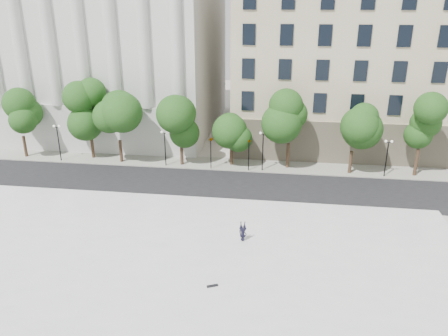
{
  "coord_description": "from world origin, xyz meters",
  "views": [
    {
      "loc": [
        7.9,
        -22.66,
        17.8
      ],
      "look_at": [
        3.46,
        10.0,
        5.04
      ],
      "focal_mm": 35.0,
      "sensor_mm": 36.0,
      "label": 1
    }
  ],
  "objects_px": {
    "traffic_light_west": "(211,137)",
    "skateboard": "(212,286)",
    "traffic_light_east": "(249,140)",
    "person_lying": "(243,238)"
  },
  "relations": [
    {
      "from": "traffic_light_east",
      "to": "skateboard",
      "type": "bearing_deg",
      "value": -91.44
    },
    {
      "from": "traffic_light_west",
      "to": "person_lying",
      "type": "relative_size",
      "value": 2.64
    },
    {
      "from": "traffic_light_east",
      "to": "skateboard",
      "type": "height_order",
      "value": "traffic_light_east"
    },
    {
      "from": "traffic_light_west",
      "to": "skateboard",
      "type": "xyz_separation_m",
      "value": [
        3.66,
        -21.7,
        -3.25
      ]
    },
    {
      "from": "person_lying",
      "to": "skateboard",
      "type": "relative_size",
      "value": 2.17
    },
    {
      "from": "traffic_light_west",
      "to": "person_lying",
      "type": "height_order",
      "value": "traffic_light_west"
    },
    {
      "from": "traffic_light_east",
      "to": "traffic_light_west",
      "type": "bearing_deg",
      "value": -180.0
    },
    {
      "from": "traffic_light_east",
      "to": "skateboard",
      "type": "relative_size",
      "value": 5.61
    },
    {
      "from": "traffic_light_west",
      "to": "skateboard",
      "type": "bearing_deg",
      "value": -80.43
    },
    {
      "from": "person_lying",
      "to": "skateboard",
      "type": "xyz_separation_m",
      "value": [
        -1.4,
        -6.0,
        -0.18
      ]
    }
  ]
}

